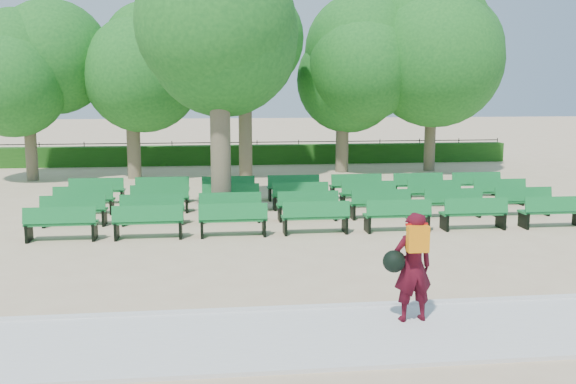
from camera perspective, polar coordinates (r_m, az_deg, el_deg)
The scene contains 9 objects.
ground at distance 16.48m, azimuth -2.63°, elevation -3.26°, with size 120.00×120.00×0.00m, color tan.
paving at distance 9.41m, azimuth 0.78°, elevation -12.85°, with size 30.00×2.20×0.06m, color silver.
curb at distance 10.47m, azimuth -0.06°, elevation -10.39°, with size 30.00×0.12×0.10m, color silver.
hedge at distance 30.23m, azimuth -4.60°, elevation 3.31°, with size 26.00×0.70×0.90m, color #1D5014.
fence at distance 30.67m, azimuth -4.62°, elevation 2.55°, with size 26.00×0.10×1.02m, color black, non-canonical shape.
tree_line at distance 26.31m, azimuth -4.24°, elevation 1.44°, with size 21.80×6.80×7.04m, color #1E691F, non-canonical shape.
bench_array at distance 18.25m, azimuth 1.31°, elevation -1.75°, with size 1.67×0.60×1.04m.
tree_among at distance 17.39m, azimuth -6.16°, elevation 12.42°, with size 4.78×4.78×6.73m.
person at distance 9.88m, azimuth 10.93°, elevation -6.42°, with size 0.81×0.50×1.68m.
Camera 1 is at (-1.16, -16.04, 3.57)m, focal length 40.00 mm.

